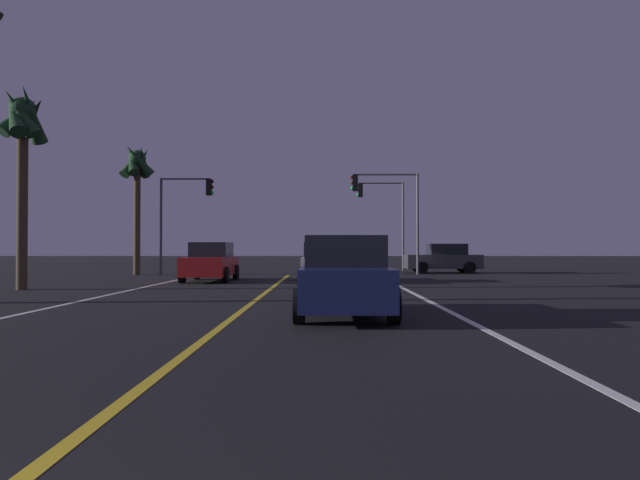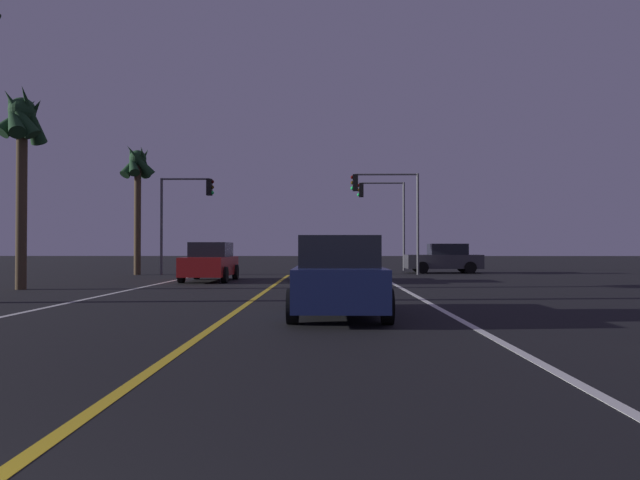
% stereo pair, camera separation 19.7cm
% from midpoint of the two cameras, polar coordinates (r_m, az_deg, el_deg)
% --- Properties ---
extents(lane_edge_right, '(0.16, 34.50, 0.01)m').
position_cam_midpoint_polar(lane_edge_right, '(12.69, 13.11, -7.35)').
color(lane_edge_right, silver).
rests_on(lane_edge_right, ground).
extents(lane_edge_left, '(0.16, 34.50, 0.01)m').
position_cam_midpoint_polar(lane_edge_left, '(14.10, -28.39, -6.62)').
color(lane_edge_left, silver).
rests_on(lane_edge_left, ground).
extents(lane_center_divider, '(0.16, 34.50, 0.01)m').
position_cam_midpoint_polar(lane_center_divider, '(12.54, -8.80, -7.44)').
color(lane_center_divider, gold).
rests_on(lane_center_divider, ground).
extents(car_lead_same_lane, '(2.02, 4.30, 1.70)m').
position_cam_midpoint_polar(car_lead_same_lane, '(11.83, 2.01, -3.87)').
color(car_lead_same_lane, black).
rests_on(car_lead_same_lane, ground).
extents(car_crossing_side, '(4.30, 2.02, 1.70)m').
position_cam_midpoint_polar(car_crossing_side, '(33.00, 12.46, -1.90)').
color(car_crossing_side, black).
rests_on(car_crossing_side, ground).
extents(car_oncoming, '(2.02, 4.30, 1.70)m').
position_cam_midpoint_polar(car_oncoming, '(24.77, -11.41, -2.27)').
color(car_oncoming, black).
rests_on(car_oncoming, ground).
extents(car_ahead_far, '(2.02, 4.30, 1.70)m').
position_cam_midpoint_polar(car_ahead_far, '(24.00, 0.10, -2.33)').
color(car_ahead_far, black).
rests_on(car_ahead_far, ground).
extents(traffic_light_near_right, '(3.72, 0.36, 5.51)m').
position_cam_midpoint_polar(traffic_light_near_right, '(30.34, 6.56, 4.22)').
color(traffic_light_near_right, '#4C4C51').
rests_on(traffic_light_near_right, ground).
extents(traffic_light_near_left, '(2.95, 0.36, 5.28)m').
position_cam_midpoint_polar(traffic_light_near_left, '(31.09, -13.79, 3.75)').
color(traffic_light_near_left, '#4C4C51').
rests_on(traffic_light_near_left, ground).
extents(traffic_light_far_right, '(3.07, 0.36, 5.69)m').
position_cam_midpoint_polar(traffic_light_far_right, '(35.83, 6.18, 3.58)').
color(traffic_light_far_right, '#4C4C51').
rests_on(traffic_light_far_right, ground).
extents(palm_tree_left_mid, '(2.03, 2.02, 7.14)m').
position_cam_midpoint_polar(palm_tree_left_mid, '(22.28, -28.54, 10.01)').
color(palm_tree_left_mid, '#473826').
rests_on(palm_tree_left_mid, ground).
extents(palm_tree_left_far, '(1.94, 2.02, 7.14)m').
position_cam_midpoint_polar(palm_tree_left_far, '(31.74, -18.49, 6.80)').
color(palm_tree_left_far, '#473826').
rests_on(palm_tree_left_far, ground).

